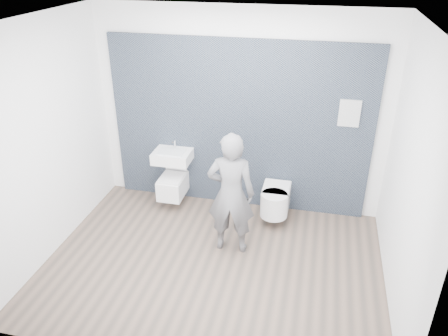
% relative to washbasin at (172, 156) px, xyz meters
% --- Properties ---
extents(ground, '(4.00, 4.00, 0.00)m').
position_rel_washbasin_xyz_m(ground, '(0.90, -1.24, -0.76)').
color(ground, brown).
rests_on(ground, ground).
extents(room_shell, '(4.00, 4.00, 4.00)m').
position_rel_washbasin_xyz_m(room_shell, '(0.90, -1.24, 0.98)').
color(room_shell, white).
rests_on(room_shell, ground).
extents(tile_wall, '(3.60, 0.06, 2.40)m').
position_rel_washbasin_xyz_m(tile_wall, '(0.90, 0.23, -0.76)').
color(tile_wall, black).
rests_on(tile_wall, ground).
extents(washbasin, '(0.53, 0.39, 0.40)m').
position_rel_washbasin_xyz_m(washbasin, '(0.00, 0.00, 0.00)').
color(washbasin, white).
rests_on(washbasin, ground).
extents(toilet_square, '(0.34, 0.50, 0.65)m').
position_rel_washbasin_xyz_m(toilet_square, '(-0.00, -0.05, -0.43)').
color(toilet_square, white).
rests_on(toilet_square, ground).
extents(toilet_rounded, '(0.38, 0.63, 0.34)m').
position_rel_washbasin_xyz_m(toilet_rounded, '(1.50, -0.12, -0.45)').
color(toilet_rounded, white).
rests_on(toilet_rounded, ground).
extents(info_placard, '(0.27, 0.03, 0.35)m').
position_rel_washbasin_xyz_m(info_placard, '(2.35, 0.18, -0.76)').
color(info_placard, white).
rests_on(info_placard, ground).
extents(visitor, '(0.60, 0.42, 1.58)m').
position_rel_washbasin_xyz_m(visitor, '(1.04, -0.88, 0.03)').
color(visitor, '#5D5E61').
rests_on(visitor, ground).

